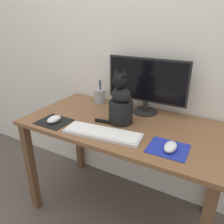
{
  "coord_description": "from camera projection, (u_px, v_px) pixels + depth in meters",
  "views": [
    {
      "loc": [
        0.54,
        -1.1,
        1.32
      ],
      "look_at": [
        -0.01,
        -0.1,
        0.83
      ],
      "focal_mm": 35.0,
      "sensor_mm": 36.0,
      "label": 1
    }
  ],
  "objects": [
    {
      "name": "pen_cup",
      "position": [
        100.0,
        96.0,
        1.65
      ],
      "size": [
        0.08,
        0.08,
        0.18
      ],
      "color": "#99999E",
      "rests_on": "desk"
    },
    {
      "name": "desk",
      "position": [
        121.0,
        138.0,
        1.4
      ],
      "size": [
        1.21,
        0.63,
        0.73
      ],
      "color": "brown",
      "rests_on": "ground_plane"
    },
    {
      "name": "computer_mouse_right",
      "position": [
        170.0,
        147.0,
        1.05
      ],
      "size": [
        0.06,
        0.1,
        0.04
      ],
      "color": "white",
      "rests_on": "mousepad_right"
    },
    {
      "name": "mousepad_left",
      "position": [
        54.0,
        122.0,
        1.36
      ],
      "size": [
        0.2,
        0.17,
        0.0
      ],
      "rotation": [
        0.0,
        0.0,
        -0.01
      ],
      "color": "black",
      "rests_on": "desk"
    },
    {
      "name": "monitor",
      "position": [
        147.0,
        84.0,
        1.42
      ],
      "size": [
        0.54,
        0.17,
        0.37
      ],
      "color": "black",
      "rests_on": "desk"
    },
    {
      "name": "keyboard",
      "position": [
        102.0,
        133.0,
        1.21
      ],
      "size": [
        0.45,
        0.18,
        0.02
      ],
      "rotation": [
        0.0,
        0.0,
        0.12
      ],
      "color": "silver",
      "rests_on": "desk"
    },
    {
      "name": "mousepad_right",
      "position": [
        168.0,
        148.0,
        1.08
      ],
      "size": [
        0.2,
        0.17,
        0.0
      ],
      "rotation": [
        0.0,
        0.0,
        0.02
      ],
      "color": "#1E2D9E",
      "rests_on": "desk"
    },
    {
      "name": "wall_back",
      "position": [
        147.0,
        30.0,
        1.43
      ],
      "size": [
        7.0,
        0.04,
        2.5
      ],
      "color": "silver",
      "rests_on": "ground_plane"
    },
    {
      "name": "ground_plane",
      "position": [
        120.0,
        209.0,
        1.64
      ],
      "size": [
        12.0,
        12.0,
        0.0
      ],
      "primitive_type": "plane",
      "color": "#564C47"
    },
    {
      "name": "cat",
      "position": [
        120.0,
        104.0,
        1.31
      ],
      "size": [
        0.24,
        0.18,
        0.34
      ],
      "rotation": [
        0.0,
        0.0,
        -0.24
      ],
      "color": "black",
      "rests_on": "desk"
    },
    {
      "name": "computer_mouse_left",
      "position": [
        54.0,
        119.0,
        1.35
      ],
      "size": [
        0.06,
        0.1,
        0.04
      ],
      "color": "white",
      "rests_on": "mousepad_left"
    }
  ]
}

